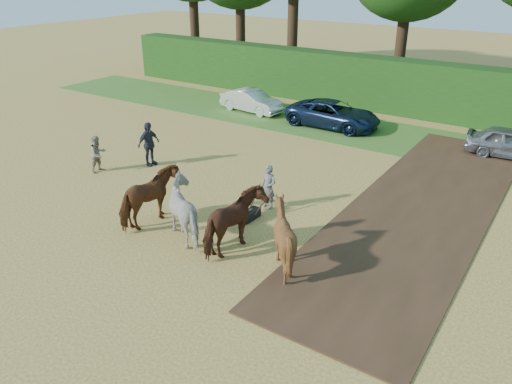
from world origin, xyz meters
name	(u,v)px	position (x,y,z in m)	size (l,w,h in m)	color
ground	(285,293)	(0.00, 0.00, 0.00)	(120.00, 120.00, 0.00)	gold
earth_strip	(422,207)	(1.50, 7.00, 0.03)	(4.50, 17.00, 0.05)	#472D1C
grass_verge	(435,145)	(0.00, 14.00, 0.01)	(50.00, 5.00, 0.03)	#38601E
hedgerow	(464,95)	(0.00, 18.50, 1.50)	(46.00, 1.60, 3.00)	#14380F
spectator_near	(98,154)	(-10.72, 2.96, 0.77)	(0.74, 0.58, 1.53)	#AFA88A
spectator_far	(149,144)	(-9.49, 4.65, 0.94)	(1.11, 0.46, 1.89)	#282A36
plough_team	(214,216)	(-3.15, 1.02, 0.94)	(6.23, 4.51, 1.90)	brown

